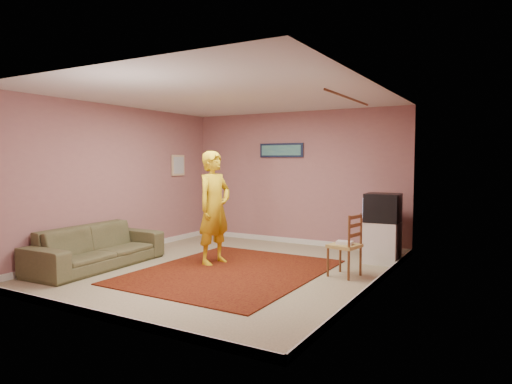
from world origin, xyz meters
The scene contains 26 objects.
ground centered at (0.00, 0.00, 0.00)m, with size 5.00×5.00×0.00m, color tan.
wall_back centered at (0.00, 2.50, 1.30)m, with size 4.50×0.02×2.60m, color #9D6867.
wall_front centered at (0.00, -2.50, 1.30)m, with size 4.50×0.02×2.60m, color #9D6867.
wall_left centered at (-2.25, 0.00, 1.30)m, with size 0.02×5.00×2.60m, color #9D6867.
wall_right centered at (2.25, 0.00, 1.30)m, with size 0.02×5.00×2.60m, color #9D6867.
ceiling centered at (0.00, 0.00, 2.60)m, with size 4.50×5.00×0.02m, color silver.
baseboard_back centered at (0.00, 2.49, 0.05)m, with size 4.50×0.02×0.10m, color silver.
baseboard_front centered at (0.00, -2.49, 0.05)m, with size 4.50×0.02×0.10m, color silver.
baseboard_left centered at (-2.24, 0.00, 0.05)m, with size 0.02×5.00×0.10m, color silver.
baseboard_right centered at (2.24, 0.00, 0.05)m, with size 0.02×5.00×0.10m, color silver.
window centered at (2.24, -0.90, 1.45)m, with size 0.01×1.10×1.50m, color black.
curtain_sheer centered at (2.23, -1.05, 1.25)m, with size 0.01×0.75×2.10m, color white.
curtain_floral centered at (2.21, -0.35, 1.25)m, with size 0.01×0.35×2.10m, color beige.
curtain_rod centered at (2.20, -0.90, 2.32)m, with size 0.02×0.02×1.40m, color brown.
picture_back centered at (-0.30, 2.47, 1.85)m, with size 0.95×0.04×0.28m.
picture_left centered at (-2.22, 1.60, 1.55)m, with size 0.04×0.38×0.42m.
area_rug centered at (0.17, -0.10, 0.01)m, with size 2.44×3.05×0.02m, color black.
tv_cabinet centered at (1.95, 1.62, 0.33)m, with size 0.52×0.47×0.66m, color silver.
crt_tv centered at (1.94, 1.62, 0.89)m, with size 0.55×0.50×0.46m.
chair_a centered at (1.82, 2.12, 0.55)m, with size 0.52×0.50×0.49m.
dvd_player centered at (1.82, 2.12, 0.49)m, with size 0.31×0.22×0.05m, color #ADAEB2.
blue_throw centered at (1.82, 2.20, 0.73)m, with size 0.38×0.05×0.40m, color #9BBEFF.
chair_b centered at (1.70, 0.51, 0.55)m, with size 0.45×0.47×0.49m.
game_console centered at (1.70, 0.51, 0.48)m, with size 0.22×0.16×0.04m, color white.
sofa centered at (-1.80, -0.86, 0.32)m, with size 2.18×0.85×0.64m, color brown.
person centered at (-0.36, 0.23, 0.90)m, with size 0.66×0.43×1.80m, color gold.
Camera 1 is at (3.80, -5.68, 1.65)m, focal length 32.00 mm.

